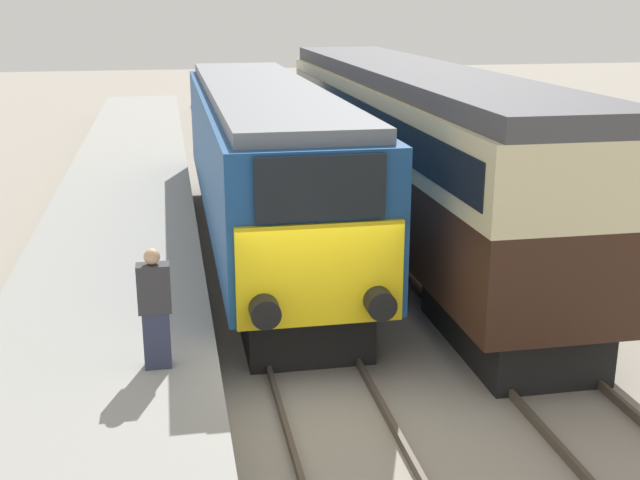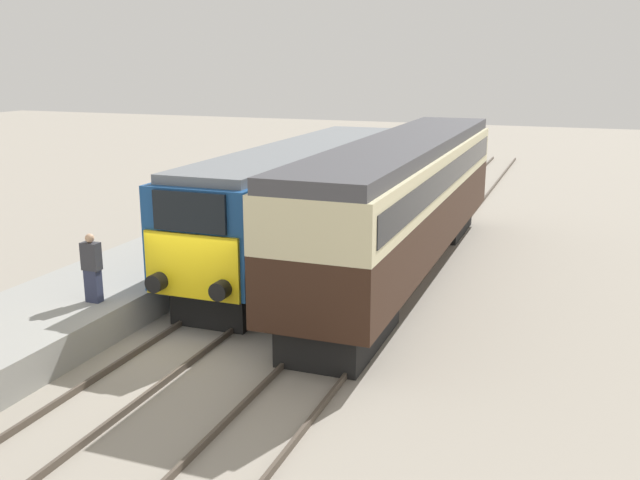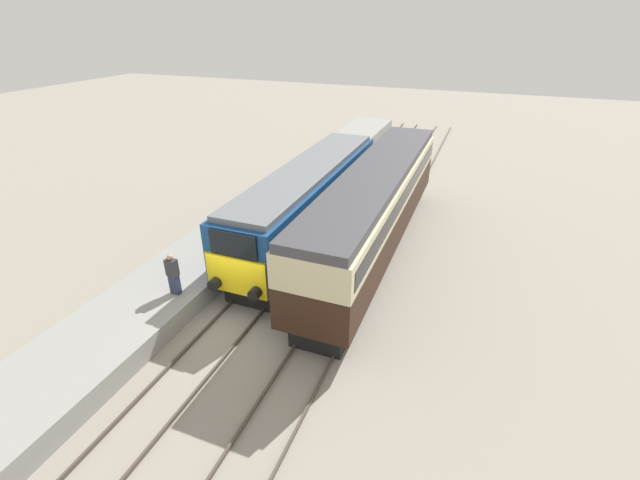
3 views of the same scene
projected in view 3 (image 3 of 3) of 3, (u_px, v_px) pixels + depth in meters
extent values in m
plane|color=gray|center=(233.00, 323.00, 15.95)|extent=(120.00, 120.00, 0.00)
cube|color=gray|center=(258.00, 217.00, 23.42)|extent=(3.50, 50.00, 0.81)
cube|color=#4C4238|center=(276.00, 256.00, 20.27)|extent=(0.07, 60.00, 0.14)
cube|color=#4C4238|center=(304.00, 262.00, 19.81)|extent=(0.07, 60.00, 0.14)
cube|color=#4C4238|center=(344.00, 270.00, 19.18)|extent=(0.07, 60.00, 0.14)
cube|color=#4C4238|center=(375.00, 276.00, 18.72)|extent=(0.07, 60.00, 0.14)
cube|color=black|center=(270.00, 271.00, 18.26)|extent=(2.03, 4.00, 1.00)
cube|color=black|center=(337.00, 199.00, 25.45)|extent=(2.03, 4.00, 1.00)
cube|color=navy|center=(309.00, 196.00, 21.02)|extent=(2.70, 13.73, 2.60)
cube|color=yellow|center=(236.00, 276.00, 15.57)|extent=(2.48, 0.10, 1.56)
cube|color=black|center=(233.00, 244.00, 14.96)|extent=(1.89, 0.10, 0.94)
cube|color=slate|center=(309.00, 169.00, 20.36)|extent=(2.38, 13.18, 0.24)
cylinder|color=black|center=(215.00, 284.00, 15.87)|extent=(0.44, 0.35, 0.44)
cylinder|color=black|center=(255.00, 294.00, 15.32)|extent=(0.44, 0.35, 0.44)
cube|color=black|center=(332.00, 312.00, 15.81)|extent=(1.89, 3.60, 0.95)
cube|color=black|center=(399.00, 199.00, 25.48)|extent=(1.89, 3.60, 0.95)
cube|color=#331E14|center=(375.00, 218.00, 20.05)|extent=(2.70, 16.13, 1.62)
cube|color=beige|center=(377.00, 189.00, 19.38)|extent=(2.71, 16.13, 1.27)
cube|color=black|center=(377.00, 189.00, 19.38)|extent=(2.75, 15.49, 0.70)
cube|color=#424247|center=(378.00, 172.00, 19.00)|extent=(2.48, 16.13, 0.36)
cube|color=#2D334C|center=(175.00, 284.00, 16.10)|extent=(0.36, 0.24, 0.80)
cube|color=#333338|center=(172.00, 267.00, 15.76)|extent=(0.44, 0.26, 0.67)
sphere|color=tan|center=(170.00, 257.00, 15.56)|extent=(0.22, 0.22, 0.22)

